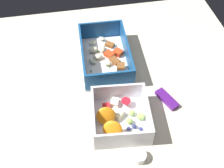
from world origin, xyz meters
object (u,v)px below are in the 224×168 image
at_px(candy_bar, 167,99).
at_px(pasta_container, 105,56).
at_px(paper_cup_liner, 139,156).
at_px(fruit_bowl, 119,117).

bearing_deg(candy_bar, pasta_container, -142.14).
xyz_separation_m(pasta_container, paper_cup_liner, (0.32, 0.02, -0.01)).
distance_m(candy_bar, paper_cup_liner, 0.18).
height_order(pasta_container, paper_cup_liner, pasta_container).
height_order(fruit_bowl, paper_cup_liner, fruit_bowl).
bearing_deg(candy_bar, fruit_bowl, -72.61).
height_order(fruit_bowl, candy_bar, fruit_bowl).
distance_m(pasta_container, fruit_bowl, 0.22).
xyz_separation_m(fruit_bowl, candy_bar, (-0.04, 0.14, -0.01)).
relative_size(candy_bar, paper_cup_liner, 2.09).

